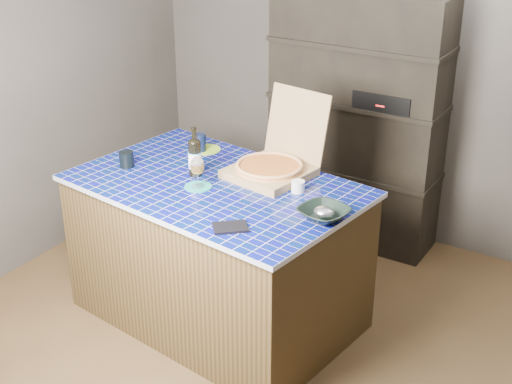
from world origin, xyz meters
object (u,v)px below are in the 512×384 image
Objects in this scene: dvd_case at (230,227)px; bowl at (324,214)px; mead_bottle at (195,157)px; wine_glass at (197,166)px; kitchen_island at (218,252)px; pizza_box at (272,165)px.

dvd_case is 0.49m from bowl.
wine_glass is (0.11, -0.13, 0.01)m from mead_bottle.
mead_bottle is (-0.17, 0.04, 0.56)m from kitchen_island.
wine_glass is 0.78m from bowl.
pizza_box is 3.21× the size of wine_glass.
kitchen_island is 0.62m from pizza_box.
wine_glass is at bearing -168.22° from dvd_case.
pizza_box is at bearing 53.88° from wine_glass.
wine_glass is 0.54m from dvd_case.
dvd_case is at bearing -67.71° from pizza_box.
kitchen_island is 10.30× the size of dvd_case.
bowl is (0.77, 0.02, -0.10)m from wine_glass.
mead_bottle reaches higher than wine_glass.
bowl is (0.89, -0.11, -0.08)m from mead_bottle.
mead_bottle is at bearing 130.74° from wine_glass.
bowl is (0.35, 0.34, 0.02)m from dvd_case.
pizza_box is 3.38× the size of dvd_case.
wine_glass is at bearing -116.74° from pizza_box.
pizza_box is 0.46m from wine_glass.
mead_bottle reaches higher than dvd_case.
bowl is at bearing -24.88° from pizza_box.
mead_bottle is 0.90m from bowl.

